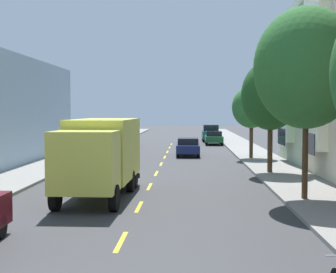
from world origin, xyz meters
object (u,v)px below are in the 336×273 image
object	(u,v)px
parked_pickup_charcoal	(124,139)
moving_navy_sedan	(188,146)
street_tree_farthest	(251,107)
parked_suv_teal	(211,133)
parked_sedan_silver	(112,146)
street_tree_second	(306,68)
parked_sedan_forest	(214,138)
delivery_box_truck	(101,152)
street_tree_third	(271,95)

from	to	relation	value
parked_pickup_charcoal	moving_navy_sedan	xyz separation A→B (m)	(6.25, -9.06, -0.08)
street_tree_farthest	parked_suv_teal	size ratio (longest dim) A/B	1.09
parked_sedan_silver	street_tree_second	bearing A→B (deg)	-62.05
parked_sedan_forest	delivery_box_truck	bearing A→B (deg)	-100.99
street_tree_second	parked_sedan_forest	distance (m)	33.56
street_tree_farthest	parked_suv_teal	xyz separation A→B (m)	(-2.00, 22.07, -2.84)
parked_sedan_silver	parked_pickup_charcoal	world-z (taller)	parked_pickup_charcoal
street_tree_third	parked_sedan_silver	bearing A→B (deg)	132.49
street_tree_second	parked_sedan_silver	size ratio (longest dim) A/B	1.66
street_tree_second	parked_suv_teal	bearing A→B (deg)	92.93
street_tree_second	parked_sedan_forest	bearing A→B (deg)	93.31
parked_sedan_forest	street_tree_third	bearing A→B (deg)	-85.56
street_tree_second	parked_sedan_silver	world-z (taller)	street_tree_second
street_tree_second	delivery_box_truck	distance (m)	8.91
parked_pickup_charcoal	street_tree_second	bearing A→B (deg)	-69.42
delivery_box_truck	parked_sedan_forest	bearing A→B (deg)	79.01
street_tree_second	parked_sedan_forest	xyz separation A→B (m)	(-1.92, 33.20, -4.49)
street_tree_third	delivery_box_truck	world-z (taller)	street_tree_third
parked_sedan_forest	moving_navy_sedan	size ratio (longest dim) A/B	1.00
street_tree_second	parked_sedan_forest	size ratio (longest dim) A/B	1.66
parked_pickup_charcoal	street_tree_third	bearing A→B (deg)	-62.01
moving_navy_sedan	parked_suv_teal	bearing A→B (deg)	82.27
street_tree_second	street_tree_third	xyz separation A→B (m)	(0.00, 8.49, -0.80)
parked_sedan_forest	parked_suv_teal	size ratio (longest dim) A/B	0.94
street_tree_third	parked_sedan_forest	xyz separation A→B (m)	(-1.92, 24.71, -3.69)
street_tree_third	street_tree_second	bearing A→B (deg)	-90.00
street_tree_third	street_tree_farthest	world-z (taller)	street_tree_third
street_tree_farthest	delivery_box_truck	bearing A→B (deg)	-116.98
street_tree_third	delivery_box_truck	bearing A→B (deg)	-137.13
street_tree_farthest	moving_navy_sedan	distance (m)	6.23
street_tree_farthest	parked_sedan_silver	world-z (taller)	street_tree_farthest
street_tree_second	street_tree_third	distance (m)	8.53
moving_navy_sedan	street_tree_third	bearing A→B (deg)	-67.96
street_tree_third	parked_pickup_charcoal	xyz separation A→B (m)	(-10.85, 20.42, -3.61)
street_tree_third	parked_suv_teal	xyz separation A→B (m)	(-2.00, 30.55, -3.45)
street_tree_second	moving_navy_sedan	xyz separation A→B (m)	(-4.60, 19.85, -4.49)
parked_sedan_silver	parked_suv_teal	world-z (taller)	parked_suv_teal
parked_pickup_charcoal	moving_navy_sedan	distance (m)	11.01
parked_pickup_charcoal	parked_suv_teal	distance (m)	13.46
street_tree_second	parked_pickup_charcoal	world-z (taller)	street_tree_second
street_tree_third	parked_suv_teal	bearing A→B (deg)	93.74
parked_sedan_silver	moving_navy_sedan	size ratio (longest dim) A/B	1.00
parked_sedan_silver	parked_pickup_charcoal	distance (m)	8.74
delivery_box_truck	parked_sedan_silver	distance (m)	19.49
delivery_box_truck	moving_navy_sedan	xyz separation A→B (m)	(3.60, 18.97, -1.10)
parked_sedan_forest	parked_suv_teal	distance (m)	5.85
parked_sedan_forest	parked_suv_teal	world-z (taller)	parked_suv_teal
street_tree_farthest	parked_pickup_charcoal	size ratio (longest dim) A/B	0.98
delivery_box_truck	parked_sedan_forest	size ratio (longest dim) A/B	1.68
street_tree_second	moving_navy_sedan	distance (m)	20.87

